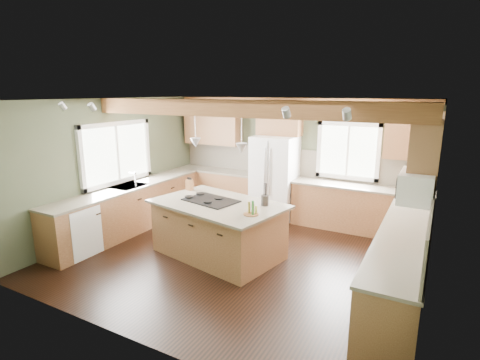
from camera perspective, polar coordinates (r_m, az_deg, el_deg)
The scene contains 37 objects.
floor at distance 6.47m, azimuth -0.03°, elevation -11.55°, with size 5.60×5.60×0.00m, color black.
ceiling at distance 5.87m, azimuth -0.03°, elevation 12.14°, with size 5.60×5.60×0.00m, color silver.
wall_back at distance 8.27m, azimuth 8.28°, elevation 3.32°, with size 5.60×5.60×0.00m, color #434D37.
wall_left at distance 7.74m, azimuth -18.56°, elevation 2.07°, with size 5.00×5.00×0.00m, color #434D37.
wall_right at distance 5.35m, azimuth 27.42°, elevation -3.65°, with size 5.00×5.00×0.00m, color #434D37.
ceiling_beam at distance 5.79m, azimuth -0.48°, elevation 10.84°, with size 5.55×0.26×0.26m, color brown.
soffit_trim at distance 8.06m, azimuth 8.33°, elevation 11.92°, with size 5.55×0.20×0.10m, color brown.
backsplash_back at distance 8.28m, azimuth 8.23°, elevation 2.69°, with size 5.58×0.03×0.58m, color brown.
backsplash_right at distance 5.42m, azimuth 27.17°, elevation -4.40°, with size 0.03×3.70×0.58m, color brown.
base_cab_back_left at distance 8.97m, azimuth -3.36°, elevation -1.41°, with size 2.02×0.60×0.88m, color brown.
counter_back_left at distance 8.86m, azimuth -3.40°, elevation 1.47°, with size 2.06×0.64×0.04m, color #484335.
base_cab_back_right at distance 7.81m, azimuth 17.61°, elevation -4.29°, with size 2.62×0.60×0.88m, color brown.
counter_back_right at distance 7.69m, azimuth 17.85°, elevation -1.01°, with size 2.66×0.64×0.04m, color #484335.
base_cab_left at distance 7.77m, azimuth -16.31°, elevation -4.28°, with size 0.60×3.70×0.88m, color brown.
counter_left at distance 7.65m, azimuth -16.53°, elevation -0.99°, with size 0.64×3.74×0.04m, color #484335.
base_cab_right at distance 5.69m, azimuth 23.42°, elevation -11.49°, with size 0.60×3.70×0.88m, color brown.
counter_right at distance 5.52m, azimuth 23.87°, elevation -7.14°, with size 0.64×3.74×0.04m, color #484335.
upper_cab_back_left at distance 8.92m, azimuth -4.17°, elevation 8.36°, with size 1.40×0.35×0.90m, color brown.
upper_cab_over_fridge at distance 8.12m, azimuth 6.04°, elevation 9.24°, with size 0.96×0.35×0.70m, color brown.
upper_cab_right at distance 6.10m, azimuth 26.69°, elevation 4.65°, with size 0.35×2.20×0.90m, color brown.
upper_cab_back_corner at distance 7.53m, azimuth 24.68°, elevation 6.26°, with size 0.90×0.35×0.90m, color brown.
window_left at distance 7.72m, azimuth -18.33°, elevation 3.94°, with size 0.04×1.60×1.05m, color white.
window_back at distance 7.90m, azimuth 16.15°, elevation 4.29°, with size 1.10×0.04×1.00m, color white.
sink at distance 7.65m, azimuth -16.53°, elevation -0.96°, with size 0.50×0.65×0.03m, color #262628.
faucet at distance 7.49m, azimuth -15.63°, elevation -0.05°, with size 0.02×0.02×0.28m, color #B2B2B7.
dishwasher at distance 6.97m, azimuth -23.78°, elevation -7.06°, with size 0.60×0.60×0.84m, color white.
oven at distance 4.54m, azimuth 21.58°, elevation -18.06°, with size 0.60×0.72×0.84m, color white.
microwave at distance 5.24m, azimuth 25.30°, elevation -0.91°, with size 0.40×0.70×0.38m, color white.
pendant_left at distance 6.38m, azimuth -6.79°, elevation 5.67°, with size 0.18×0.18×0.16m, color #B2B2B7.
pendant_right at distance 5.70m, azimuth 0.21°, elevation 4.83°, with size 0.18×0.18×0.16m, color #B2B2B7.
refrigerator at distance 8.12m, azimuth 5.27°, elevation 0.32°, with size 0.90×0.74×1.80m, color silver.
island at distance 6.39m, azimuth -3.30°, elevation -7.61°, with size 2.01×1.23×0.88m, color brown.
island_top at distance 6.24m, azimuth -3.36°, elevation -3.66°, with size 2.15×1.37×0.04m, color #484335.
cooktop at distance 6.34m, azimuth -4.46°, elevation -3.11°, with size 0.87×0.58×0.02m, color black.
knife_block at distance 7.06m, azimuth -7.70°, elevation -0.74°, with size 0.12×0.09×0.20m, color brown.
utensil_crock at distance 6.08m, azimuth 3.80°, elevation -3.10°, with size 0.13×0.13×0.17m, color #484139.
bottle_tray at distance 5.61m, azimuth 1.70°, elevation -4.26°, with size 0.23×0.23×0.21m, color brown, non-canonical shape.
Camera 1 is at (2.80, -5.15, 2.73)m, focal length 28.00 mm.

